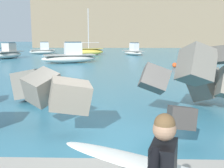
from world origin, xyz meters
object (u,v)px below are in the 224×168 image
object	(u,v)px
boat_near_centre	(70,56)
boat_mid_left	(133,51)
boat_far_left	(43,50)
boat_mid_centre	(8,53)
mooring_buoy_inner	(175,65)
boat_near_left	(86,52)

from	to	relation	value
boat_near_centre	boat_mid_left	world-z (taller)	boat_near_centre
boat_mid_left	boat_far_left	xyz separation A→B (m)	(-15.13, 2.62, 0.02)
boat_mid_left	boat_far_left	world-z (taller)	boat_far_left
boat_mid_centre	boat_far_left	distance (m)	10.56
boat_far_left	mooring_buoy_inner	xyz separation A→B (m)	(18.07, -21.05, -0.40)
boat_near_left	boat_mid_centre	distance (m)	11.74
boat_far_left	mooring_buoy_inner	distance (m)	27.74
boat_near_centre	boat_mid_centre	distance (m)	11.28
boat_near_left	boat_mid_left	size ratio (longest dim) A/B	1.59
boat_near_left	boat_near_centre	bearing A→B (deg)	-90.61
boat_mid_left	mooring_buoy_inner	bearing A→B (deg)	-80.95
boat_mid_left	boat_far_left	size ratio (longest dim) A/B	0.96
boat_near_left	boat_near_centre	world-z (taller)	boat_near_left
boat_mid_left	boat_near_centre	bearing A→B (deg)	-118.22
boat_near_left	boat_near_centre	size ratio (longest dim) A/B	1.14
boat_near_centre	boat_far_left	distance (m)	18.30
boat_near_left	boat_near_centre	distance (m)	13.12
boat_mid_centre	boat_near_left	bearing A→B (deg)	35.79
boat_mid_left	boat_mid_centre	world-z (taller)	boat_mid_centre
mooring_buoy_inner	boat_near_centre	bearing A→B (deg)	157.21
boat_near_left	boat_mid_left	distance (m)	7.45
boat_mid_centre	boat_far_left	world-z (taller)	boat_mid_centre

